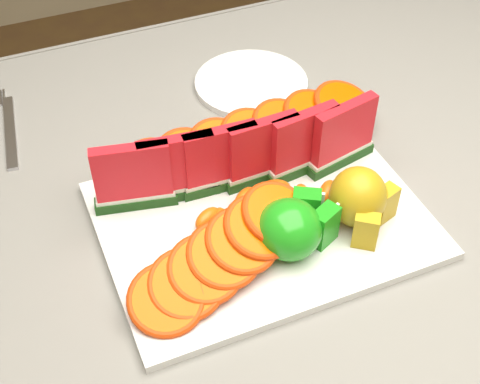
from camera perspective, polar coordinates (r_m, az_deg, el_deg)
table at (r=0.94m, az=3.19°, el=-6.52°), size 1.40×0.90×0.75m
tablecloth at (r=0.89m, az=3.35°, el=-4.00°), size 1.53×1.03×0.20m
platter at (r=0.85m, az=1.88°, el=-2.38°), size 0.40×0.30×0.01m
apple_cluster at (r=0.79m, az=4.61°, el=-3.01°), size 0.11×0.09×0.07m
pear_cluster at (r=0.83m, az=10.20°, el=-0.61°), size 0.10×0.10×0.08m
side_plate at (r=1.08m, az=0.97°, el=9.27°), size 0.22×0.22×0.01m
fork at (r=1.05m, az=-19.10°, el=5.18°), size 0.03×0.20×0.00m
watermelon_row at (r=0.86m, az=0.15°, el=3.00°), size 0.39×0.07×0.10m
orange_fan_front at (r=0.76m, az=-1.38°, el=-5.36°), size 0.27×0.16×0.07m
orange_fan_back at (r=0.93m, az=0.99°, el=5.05°), size 0.39×0.12×0.05m
tangerine_segments at (r=0.84m, az=1.91°, el=-1.00°), size 0.20×0.07×0.03m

